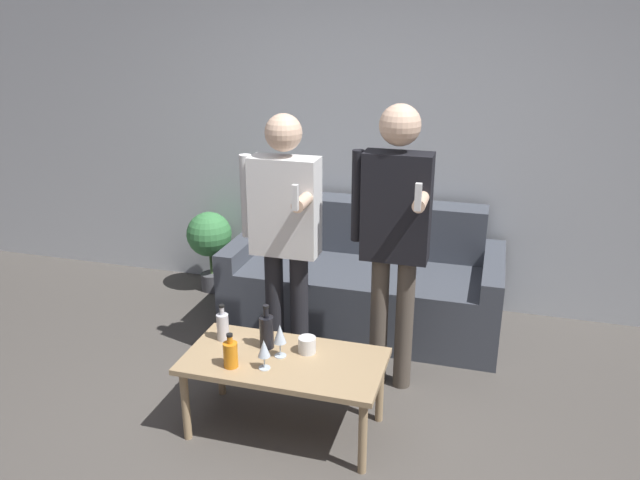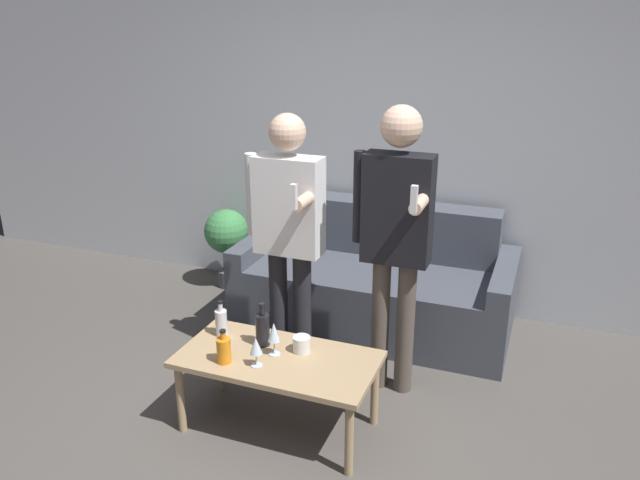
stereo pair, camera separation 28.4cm
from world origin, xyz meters
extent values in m
cube|color=silver|center=(0.00, 2.30, 1.35)|extent=(8.00, 0.06, 2.70)
cube|color=#474C56|center=(0.05, 1.65, 0.23)|extent=(1.64, 0.63, 0.46)
cube|color=#474C56|center=(0.05, 2.09, 0.42)|extent=(1.64, 0.25, 0.85)
cube|color=#474C56|center=(-0.84, 1.78, 0.29)|extent=(0.14, 0.88, 0.59)
cube|color=#474C56|center=(0.94, 1.78, 0.29)|extent=(0.14, 0.88, 0.59)
cube|color=tan|center=(-0.08, 0.44, 0.42)|extent=(1.05, 0.54, 0.03)
cylinder|color=tan|center=(-0.56, 0.23, 0.20)|extent=(0.04, 0.04, 0.41)
cylinder|color=tan|center=(0.39, 0.23, 0.20)|extent=(0.04, 0.04, 0.41)
cylinder|color=tan|center=(-0.56, 0.66, 0.20)|extent=(0.04, 0.04, 0.41)
cylinder|color=tan|center=(0.39, 0.66, 0.20)|extent=(0.04, 0.04, 0.41)
cylinder|color=silver|center=(-0.47, 0.55, 0.51)|extent=(0.07, 0.07, 0.15)
cylinder|color=silver|center=(-0.47, 0.55, 0.62)|extent=(0.03, 0.03, 0.06)
cylinder|color=black|center=(-0.47, 0.55, 0.64)|extent=(0.03, 0.03, 0.01)
cylinder|color=black|center=(-0.21, 0.53, 0.53)|extent=(0.08, 0.08, 0.18)
cylinder|color=black|center=(-0.21, 0.53, 0.65)|extent=(0.03, 0.03, 0.07)
cylinder|color=black|center=(-0.21, 0.53, 0.68)|extent=(0.03, 0.03, 0.01)
cylinder|color=orange|center=(-0.32, 0.30, 0.50)|extent=(0.07, 0.07, 0.13)
cylinder|color=orange|center=(-0.32, 0.30, 0.60)|extent=(0.03, 0.03, 0.05)
cylinder|color=black|center=(-0.32, 0.30, 0.62)|extent=(0.03, 0.03, 0.01)
cylinder|color=silver|center=(-0.15, 0.33, 0.44)|extent=(0.06, 0.06, 0.01)
cylinder|color=silver|center=(-0.15, 0.33, 0.48)|extent=(0.01, 0.01, 0.07)
cone|color=silver|center=(-0.15, 0.33, 0.55)|extent=(0.06, 0.06, 0.09)
cylinder|color=silver|center=(-0.11, 0.46, 0.44)|extent=(0.06, 0.06, 0.01)
cylinder|color=silver|center=(-0.11, 0.46, 0.48)|extent=(0.01, 0.01, 0.08)
cone|color=silver|center=(-0.11, 0.46, 0.57)|extent=(0.07, 0.07, 0.10)
cylinder|color=white|center=(0.01, 0.54, 0.48)|extent=(0.09, 0.09, 0.09)
cylinder|color=#232328|center=(-0.36, 1.06, 0.39)|extent=(0.11, 0.11, 0.78)
cylinder|color=#232328|center=(-0.20, 1.06, 0.39)|extent=(0.11, 0.11, 0.78)
cube|color=white|center=(-0.28, 1.06, 1.08)|extent=(0.40, 0.18, 0.59)
sphere|color=beige|center=(-0.28, 1.06, 1.51)|extent=(0.22, 0.22, 0.22)
cylinder|color=white|center=(-0.52, 1.06, 1.12)|extent=(0.07, 0.07, 0.50)
cylinder|color=beige|center=(-0.12, 0.92, 1.16)|extent=(0.07, 0.26, 0.07)
cube|color=white|center=(-0.12, 0.76, 1.22)|extent=(0.03, 0.03, 0.14)
cylinder|color=brown|center=(0.31, 1.05, 0.41)|extent=(0.11, 0.11, 0.82)
cylinder|color=brown|center=(0.46, 1.05, 0.41)|extent=(0.11, 0.11, 0.82)
cube|color=black|center=(0.38, 1.05, 1.13)|extent=(0.38, 0.17, 0.62)
sphere|color=beige|center=(0.38, 1.05, 1.58)|extent=(0.23, 0.23, 0.23)
cylinder|color=black|center=(0.16, 1.05, 1.17)|extent=(0.07, 0.07, 0.52)
cylinder|color=beige|center=(0.53, 0.92, 1.22)|extent=(0.07, 0.27, 0.07)
cube|color=white|center=(0.53, 0.75, 1.28)|extent=(0.03, 0.03, 0.14)
cylinder|color=#4C4C51|center=(-1.26, 2.02, 0.07)|extent=(0.18, 0.18, 0.14)
cylinder|color=#476B38|center=(-1.26, 2.02, 0.25)|extent=(0.02, 0.02, 0.22)
sphere|color=#428E4C|center=(-1.26, 2.02, 0.48)|extent=(0.36, 0.36, 0.36)
camera|label=1|loc=(0.89, -2.25, 2.13)|focal=35.00mm
camera|label=2|loc=(1.16, -2.16, 2.13)|focal=35.00mm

